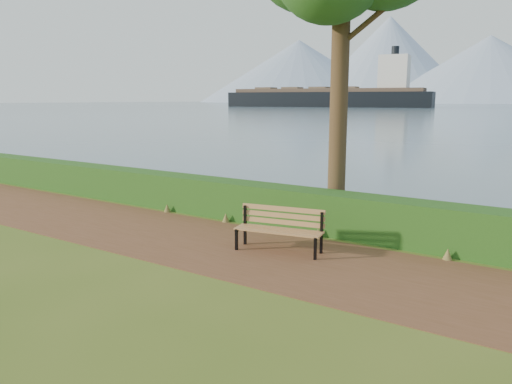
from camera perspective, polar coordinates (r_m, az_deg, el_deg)
The scene contains 5 objects.
ground at distance 10.95m, azimuth -5.38°, elevation -6.41°, with size 140.00×140.00×0.00m, color #425C1A.
path at distance 11.17m, azimuth -4.41°, elevation -6.01°, with size 40.00×3.40×0.01m, color brown.
hedge at distance 12.88m, azimuth 1.90°, elevation -1.47°, with size 32.00×0.85×1.00m, color #1A4313.
bench at distance 10.60m, azimuth 2.77°, elevation -3.93°, with size 1.93×0.90×0.93m.
cargo_ship at distance 194.13m, azimuth 8.83°, elevation 10.61°, with size 78.74×24.79×23.61m.
Camera 1 is at (6.65, -8.09, 3.20)m, focal length 35.00 mm.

